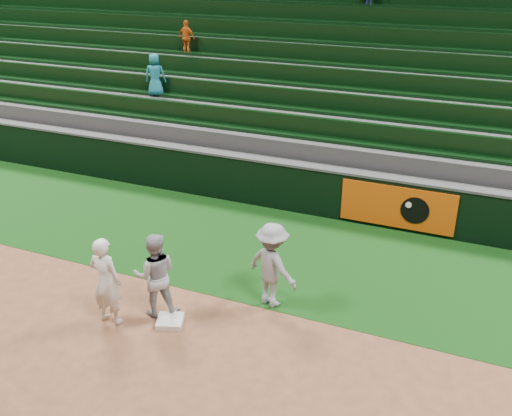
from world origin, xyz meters
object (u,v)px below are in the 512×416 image
Objects in this scene: first_base at (170,321)px; first_baseman at (106,281)px; baserunner at (156,275)px; base_coach at (272,265)px.

first_base is 0.27× the size of first_baseman.
first_base is at bearing 121.43° from baserunner.
baserunner is (-0.36, 0.21, 0.74)m from first_base.
first_baseman is at bearing -161.40° from first_base.
baserunner reaches higher than first_base.
first_baseman is 2.90m from base_coach.
base_coach is at bearing -178.33° from baserunner.
baserunner is at bearing 150.45° from first_base.
baserunner is at bearing 51.41° from base_coach.
base_coach is (2.42, 1.60, -0.00)m from first_baseman.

